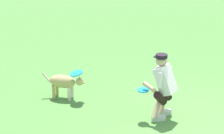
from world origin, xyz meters
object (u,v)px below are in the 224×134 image
at_px(person, 163,85).
at_px(dog, 64,82).
at_px(frisbee_held, 143,90).
at_px(frisbee_flying, 76,73).

bearing_deg(person, dog, 7.55).
bearing_deg(frisbee_held, dog, -43.61).
relative_size(dog, frisbee_held, 4.17).
bearing_deg(frisbee_flying, dog, -37.05).
height_order(frisbee_flying, frisbee_held, frisbee_flying).
bearing_deg(frisbee_flying, person, 142.36).
bearing_deg(frisbee_flying, frisbee_held, 135.14).
xyz_separation_m(person, frisbee_flying, (1.50, -1.16, -0.07)).
bearing_deg(frisbee_held, person, 173.25).
bearing_deg(dog, frisbee_held, -13.88).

